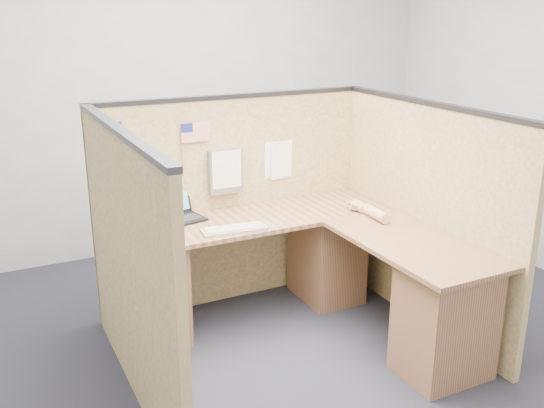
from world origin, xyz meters
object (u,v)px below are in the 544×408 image
keyboard (234,229)px  mouse (357,207)px  laptop (179,211)px  l_desk (304,278)px

keyboard → mouse: mouse is taller
keyboard → mouse: (0.94, -0.00, 0.01)m
mouse → laptop: bearing=161.3°
l_desk → laptop: (-0.65, 0.59, 0.39)m
keyboard → mouse: size_ratio=3.86×
laptop → mouse: laptop is taller
l_desk → keyboard: keyboard is taller
l_desk → keyboard: size_ratio=4.53×
laptop → l_desk: bearing=-53.8°
laptop → mouse: bearing=-30.4°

